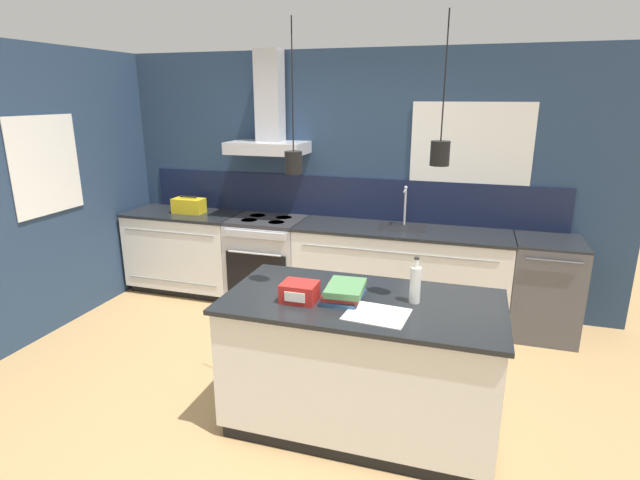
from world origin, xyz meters
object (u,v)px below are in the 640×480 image
bottle_on_island (415,284)px  red_supply_box (300,292)px  dishwasher (544,288)px  yellow_toolbox (189,206)px  book_stack (344,292)px  oven_range (268,260)px

bottle_on_island → red_supply_box: bearing=-164.6°
dishwasher → red_supply_box: size_ratio=4.14×
yellow_toolbox → book_stack: bearing=-39.5°
dishwasher → red_supply_box: 2.63m
oven_range → book_stack: bearing=-54.4°
bottle_on_island → yellow_toolbox: 3.21m
oven_range → bottle_on_island: size_ratio=3.06×
oven_range → red_supply_box: bearing=-61.5°
oven_range → book_stack: (1.32, -1.84, 0.51)m
dishwasher → bottle_on_island: 2.11m
red_supply_box → yellow_toolbox: (-1.98, 1.95, 0.02)m
dishwasher → red_supply_box: bearing=-130.8°
oven_range → dishwasher: same height
dishwasher → yellow_toolbox: (-3.67, 0.00, 0.54)m
dishwasher → book_stack: bearing=-127.6°
yellow_toolbox → oven_range: bearing=-0.3°
red_supply_box → oven_range: bearing=118.5°
book_stack → yellow_toolbox: (-2.25, 1.85, 0.03)m
book_stack → dishwasher: bearing=52.4°
dishwasher → yellow_toolbox: size_ratio=2.68×
red_supply_box → dishwasher: bearing=49.2°
bottle_on_island → oven_range: bearing=134.9°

